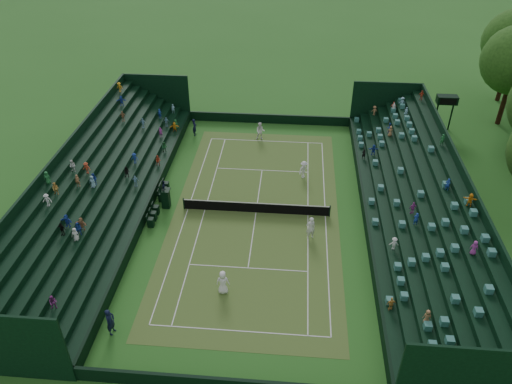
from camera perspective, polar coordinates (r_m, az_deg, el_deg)
ground at (r=39.65m, az=-0.00°, el=-2.38°), size 160.00×160.00×0.00m
court_surface at (r=39.65m, az=-0.00°, el=-2.38°), size 12.97×26.77×0.01m
perimeter_wall_north at (r=52.97m, az=1.49°, el=8.37°), size 17.17×0.20×1.00m
perimeter_wall_east at (r=39.68m, az=12.31°, el=-2.38°), size 0.20×31.77×1.00m
perimeter_wall_west at (r=40.83m, az=-11.95°, el=-1.16°), size 0.20×31.77×1.00m
north_grandstand at (r=39.90m, az=18.44°, el=-1.42°), size 6.60×32.00×4.90m
south_grandstand at (r=41.60m, az=-17.66°, el=0.33°), size 6.60×32.00×4.90m
tennis_net at (r=39.34m, az=-0.00°, el=-1.77°), size 11.67×0.10×1.06m
scoreboard_tower at (r=54.03m, az=20.97°, el=9.69°), size 2.00×1.00×3.70m
umpire_chair at (r=40.34m, az=-10.33°, el=-0.45°), size 0.79×0.79×2.47m
courtside_chairs at (r=40.80m, az=-11.07°, el=-1.24°), size 0.49×5.46×1.05m
player_near_west at (r=32.58m, az=-3.80°, el=-10.26°), size 0.88×0.59×1.77m
player_near_east at (r=36.83m, az=6.27°, el=-4.09°), size 0.80×0.64×1.90m
player_far_west at (r=49.54m, az=0.50°, el=6.96°), size 0.89×0.69×1.82m
player_far_east at (r=43.69m, az=5.49°, el=2.57°), size 1.17×1.17×1.62m
line_judge_north at (r=50.78m, az=-7.03°, el=7.37°), size 0.43×0.65×1.74m
line_judge_south at (r=31.41m, az=-16.31°, el=-14.04°), size 0.58×0.76×1.88m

